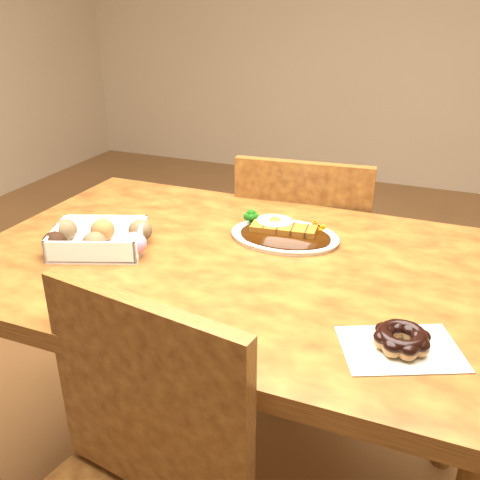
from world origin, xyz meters
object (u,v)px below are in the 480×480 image
at_px(donut_box, 99,238).
at_px(pon_de_ring, 402,340).
at_px(table, 233,295).
at_px(katsu_curry_plate, 283,233).
at_px(chair_far, 305,266).

bearing_deg(donut_box, pon_de_ring, -10.91).
xyz_separation_m(table, katsu_curry_plate, (0.07, 0.15, 0.11)).
relative_size(donut_box, pon_de_ring, 1.07).
relative_size(table, pon_de_ring, 5.08).
relative_size(katsu_curry_plate, pon_de_ring, 1.14).
height_order(table, chair_far, chair_far).
relative_size(chair_far, katsu_curry_plate, 3.22).
height_order(table, donut_box, donut_box).
distance_m(table, donut_box, 0.34).
bearing_deg(katsu_curry_plate, pon_de_ring, -47.92).
height_order(katsu_curry_plate, pon_de_ring, katsu_curry_plate).
bearing_deg(katsu_curry_plate, chair_far, 95.81).
bearing_deg(donut_box, table, 13.67).
bearing_deg(chair_far, donut_box, 55.19).
height_order(chair_far, donut_box, chair_far).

